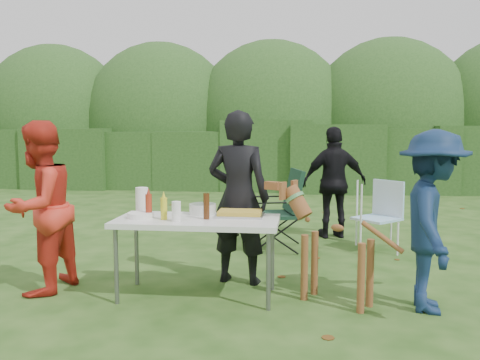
# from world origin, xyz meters

# --- Properties ---
(ground) EXTENTS (80.00, 80.00, 0.00)m
(ground) POSITION_xyz_m (0.00, 0.00, 0.00)
(ground) COLOR #1E4211
(hedge_row) EXTENTS (22.00, 1.40, 1.70)m
(hedge_row) POSITION_xyz_m (0.00, 8.00, 0.85)
(hedge_row) COLOR #23471C
(hedge_row) RESTS_ON ground
(shrub_backdrop) EXTENTS (20.00, 2.60, 3.20)m
(shrub_backdrop) POSITION_xyz_m (0.00, 9.60, 1.60)
(shrub_backdrop) COLOR #3D6628
(shrub_backdrop) RESTS_ON ground
(folding_table) EXTENTS (1.50, 0.70, 0.74)m
(folding_table) POSITION_xyz_m (-0.07, -0.18, 0.69)
(folding_table) COLOR silver
(folding_table) RESTS_ON ground
(person_cook) EXTENTS (0.70, 0.52, 1.75)m
(person_cook) POSITION_xyz_m (0.25, 0.31, 0.87)
(person_cook) COLOR black
(person_cook) RESTS_ON ground
(person_red_jacket) EXTENTS (0.75, 0.89, 1.64)m
(person_red_jacket) POSITION_xyz_m (-1.58, -0.23, 0.82)
(person_red_jacket) COLOR red
(person_red_jacket) RESTS_ON ground
(person_black_puffy) EXTENTS (1.00, 0.62, 1.59)m
(person_black_puffy) POSITION_xyz_m (1.34, 2.57, 0.79)
(person_black_puffy) COLOR black
(person_black_puffy) RESTS_ON ground
(child) EXTENTS (0.71, 1.08, 1.56)m
(child) POSITION_xyz_m (2.00, -0.27, 0.78)
(child) COLOR #102546
(child) RESTS_ON ground
(dog) EXTENTS (1.17, 0.93, 1.05)m
(dog) POSITION_xyz_m (1.21, -0.21, 0.52)
(dog) COLOR brown
(dog) RESTS_ON ground
(camping_chair) EXTENTS (0.81, 0.81, 1.06)m
(camping_chair) POSITION_xyz_m (0.55, 1.70, 0.53)
(camping_chair) COLOR #153323
(camping_chair) RESTS_ON ground
(lawn_chair) EXTENTS (0.75, 0.75, 0.90)m
(lawn_chair) POSITION_xyz_m (1.84, 1.86, 0.45)
(lawn_chair) COLOR #4AAAE3
(lawn_chair) RESTS_ON ground
(food_tray) EXTENTS (0.45, 0.30, 0.02)m
(food_tray) POSITION_xyz_m (0.31, -0.03, 0.75)
(food_tray) COLOR #B7B7BA
(food_tray) RESTS_ON folding_table
(focaccia_bread) EXTENTS (0.40, 0.26, 0.04)m
(focaccia_bread) POSITION_xyz_m (0.31, -0.03, 0.78)
(focaccia_bread) COLOR gold
(focaccia_bread) RESTS_ON food_tray
(mustard_bottle) EXTENTS (0.06, 0.06, 0.20)m
(mustard_bottle) POSITION_xyz_m (-0.36, -0.27, 0.84)
(mustard_bottle) COLOR gold
(mustard_bottle) RESTS_ON folding_table
(ketchup_bottle) EXTENTS (0.06, 0.06, 0.22)m
(ketchup_bottle) POSITION_xyz_m (-0.52, -0.19, 0.85)
(ketchup_bottle) COLOR maroon
(ketchup_bottle) RESTS_ON folding_table
(beer_bottle) EXTENTS (0.06, 0.06, 0.24)m
(beer_bottle) POSITION_xyz_m (0.02, -0.21, 0.86)
(beer_bottle) COLOR #47230F
(beer_bottle) RESTS_ON folding_table
(paper_towel_roll) EXTENTS (0.12, 0.12, 0.26)m
(paper_towel_roll) POSITION_xyz_m (-0.64, -0.02, 0.87)
(paper_towel_roll) COLOR white
(paper_towel_roll) RESTS_ON folding_table
(cup_stack) EXTENTS (0.08, 0.08, 0.18)m
(cup_stack) POSITION_xyz_m (-0.22, -0.35, 0.83)
(cup_stack) COLOR white
(cup_stack) RESTS_ON folding_table
(pasta_bowl) EXTENTS (0.26, 0.26, 0.10)m
(pasta_bowl) POSITION_xyz_m (-0.06, 0.06, 0.79)
(pasta_bowl) COLOR silver
(pasta_bowl) RESTS_ON folding_table
(plate_stack) EXTENTS (0.24, 0.24, 0.05)m
(plate_stack) POSITION_xyz_m (-0.60, -0.22, 0.77)
(plate_stack) COLOR white
(plate_stack) RESTS_ON folding_table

